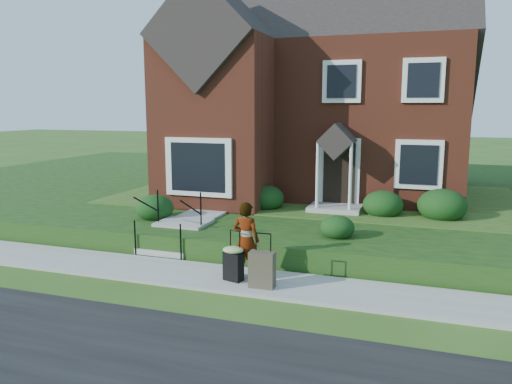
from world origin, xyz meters
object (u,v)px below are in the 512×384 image
at_px(front_steps, 176,232).
at_px(suitcase_olive, 262,269).
at_px(suitcase_black, 233,261).
at_px(woman, 246,240).

distance_m(front_steps, suitcase_olive, 3.84).
relative_size(front_steps, suitcase_black, 1.81).
xyz_separation_m(front_steps, suitcase_black, (2.44, -2.00, 0.04)).
bearing_deg(suitcase_olive, front_steps, 143.86).
distance_m(front_steps, woman, 3.16).
bearing_deg(woman, suitcase_olive, 143.47).
bearing_deg(front_steps, suitcase_black, -39.34).
relative_size(front_steps, suitcase_olive, 1.75).
bearing_deg(suitcase_black, woman, 75.23).
distance_m(woman, suitcase_olive, 0.87).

